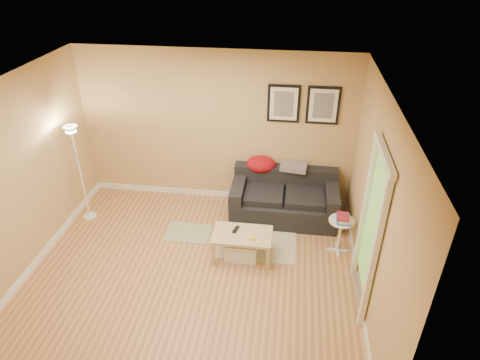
{
  "coord_description": "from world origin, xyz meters",
  "views": [
    {
      "loc": [
        1.22,
        -4.16,
        4.06
      ],
      "look_at": [
        0.55,
        0.85,
        1.05
      ],
      "focal_mm": 31.11,
      "sensor_mm": 36.0,
      "label": 1
    }
  ],
  "objects": [
    {
      "name": "floor",
      "position": [
        0.0,
        0.0,
        0.0
      ],
      "size": [
        4.5,
        4.5,
        0.0
      ],
      "primitive_type": "plane",
      "color": "tan",
      "rests_on": "ground"
    },
    {
      "name": "wall_left",
      "position": [
        -2.25,
        0.0,
        1.3
      ],
      "size": [
        0.0,
        4.0,
        4.0
      ],
      "primitive_type": "plane",
      "rotation": [
        1.57,
        0.0,
        1.57
      ],
      "color": "tan",
      "rests_on": "ground"
    },
    {
      "name": "area_rug",
      "position": [
        0.78,
        0.77,
        0.01
      ],
      "size": [
        1.25,
        0.85,
        0.01
      ],
      "primitive_type": "cube",
      "color": "beige",
      "rests_on": "ground"
    },
    {
      "name": "green_runner",
      "position": [
        -0.27,
        0.87,
        0.01
      ],
      "size": [
        0.7,
        0.5,
        0.01
      ],
      "primitive_type": "cube",
      "color": "#668C4C",
      "rests_on": "ground"
    },
    {
      "name": "ceiling",
      "position": [
        0.0,
        0.0,
        2.6
      ],
      "size": [
        4.5,
        4.5,
        0.0
      ],
      "primitive_type": "plane",
      "rotation": [
        3.14,
        0.0,
        0.0
      ],
      "color": "white",
      "rests_on": "wall_back"
    },
    {
      "name": "plaid_throw",
      "position": [
        1.3,
        1.83,
        0.78
      ],
      "size": [
        0.45,
        0.32,
        0.1
      ],
      "primitive_type": null,
      "rotation": [
        0.0,
        0.0,
        -0.14
      ],
      "color": "#A27A5F",
      "rests_on": "sofa"
    },
    {
      "name": "baseboard_right",
      "position": [
        2.24,
        0.0,
        0.05
      ],
      "size": [
        0.02,
        4.0,
        0.1
      ],
      "primitive_type": "cube",
      "color": "white",
      "rests_on": "ground"
    },
    {
      "name": "sofa",
      "position": [
        1.18,
        1.53,
        0.38
      ],
      "size": [
        1.7,
        0.9,
        0.75
      ],
      "primitive_type": null,
      "color": "black",
      "rests_on": "ground"
    },
    {
      "name": "coffee_table",
      "position": [
        0.64,
        0.44,
        0.21
      ],
      "size": [
        0.93,
        0.68,
        0.42
      ],
      "primitive_type": null,
      "rotation": [
        0.0,
        0.0,
        -0.23
      ],
      "color": "tan",
      "rests_on": "ground"
    },
    {
      "name": "floor_lamp",
      "position": [
        -2.0,
        1.09,
        0.77
      ],
      "size": [
        0.21,
        0.21,
        1.63
      ],
      "primitive_type": null,
      "color": "white",
      "rests_on": "ground"
    },
    {
      "name": "tape_roll",
      "position": [
        0.79,
        0.34,
        0.43
      ],
      "size": [
        0.07,
        0.07,
        0.03
      ],
      "primitive_type": "cylinder",
      "color": "yellow",
      "rests_on": "coffee_table"
    },
    {
      "name": "red_throw",
      "position": [
        0.76,
        1.86,
        0.77
      ],
      "size": [
        0.48,
        0.36,
        0.28
      ],
      "primitive_type": null,
      "color": "#A10E1B",
      "rests_on": "sofa"
    },
    {
      "name": "side_table",
      "position": [
        2.02,
        0.75,
        0.28
      ],
      "size": [
        0.37,
        0.37,
        0.56
      ],
      "primitive_type": null,
      "color": "white",
      "rests_on": "ground"
    },
    {
      "name": "baseboard_left",
      "position": [
        -2.24,
        0.0,
        0.05
      ],
      "size": [
        0.02,
        4.0,
        0.1
      ],
      "primitive_type": "cube",
      "color": "white",
      "rests_on": "ground"
    },
    {
      "name": "doorway",
      "position": [
        2.2,
        -0.15,
        1.02
      ],
      "size": [
        0.12,
        1.01,
        2.13
      ],
      "primitive_type": null,
      "color": "white",
      "rests_on": "ground"
    },
    {
      "name": "wall_front",
      "position": [
        0.0,
        -2.0,
        1.3
      ],
      "size": [
        4.5,
        0.0,
        4.5
      ],
      "primitive_type": "plane",
      "rotation": [
        -1.57,
        0.0,
        0.0
      ],
      "color": "tan",
      "rests_on": "ground"
    },
    {
      "name": "baseboard_back",
      "position": [
        0.0,
        1.99,
        0.05
      ],
      "size": [
        4.5,
        0.02,
        0.1
      ],
      "primitive_type": "cube",
      "color": "white",
      "rests_on": "ground"
    },
    {
      "name": "framed_print_right",
      "position": [
        1.68,
        1.98,
        1.8
      ],
      "size": [
        0.5,
        0.04,
        0.6
      ],
      "primitive_type": null,
      "color": "black",
      "rests_on": "wall_back"
    },
    {
      "name": "book_stack",
      "position": [
        2.04,
        0.75,
        0.6
      ],
      "size": [
        0.24,
        0.29,
        0.08
      ],
      "primitive_type": null,
      "rotation": [
        0.0,
        0.0,
        -0.2
      ],
      "color": "#3963AB",
      "rests_on": "side_table"
    },
    {
      "name": "storage_bin",
      "position": [
        0.63,
        0.43,
        0.15
      ],
      "size": [
        0.47,
        0.34,
        0.29
      ],
      "primitive_type": null,
      "color": "white",
      "rests_on": "ground"
    },
    {
      "name": "framed_print_left",
      "position": [
        1.08,
        1.98,
        1.8
      ],
      "size": [
        0.5,
        0.04,
        0.6
      ],
      "primitive_type": null,
      "color": "black",
      "rests_on": "wall_back"
    },
    {
      "name": "wall_right",
      "position": [
        2.25,
        0.0,
        1.3
      ],
      "size": [
        0.0,
        4.0,
        4.0
      ],
      "primitive_type": "plane",
      "rotation": [
        1.57,
        0.0,
        -1.57
      ],
      "color": "tan",
      "rests_on": "ground"
    },
    {
      "name": "wall_back",
      "position": [
        0.0,
        2.0,
        1.3
      ],
      "size": [
        4.5,
        0.0,
        4.5
      ],
      "primitive_type": "plane",
      "rotation": [
        1.57,
        0.0,
        0.0
      ],
      "color": "tan",
      "rests_on": "ground"
    },
    {
      "name": "remote_control",
      "position": [
        0.53,
        0.51,
        0.43
      ],
      "size": [
        0.09,
        0.17,
        0.02
      ],
      "primitive_type": "cube",
      "rotation": [
        0.0,
        0.0,
        -0.26
      ],
      "color": "black",
      "rests_on": "coffee_table"
    }
  ]
}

